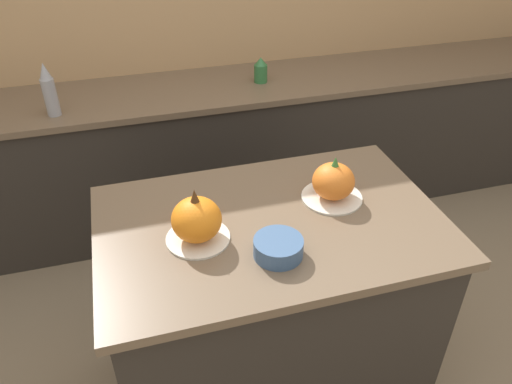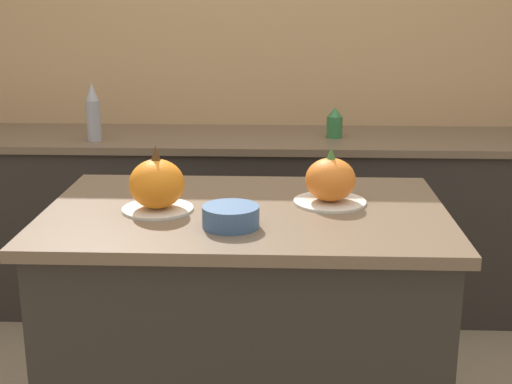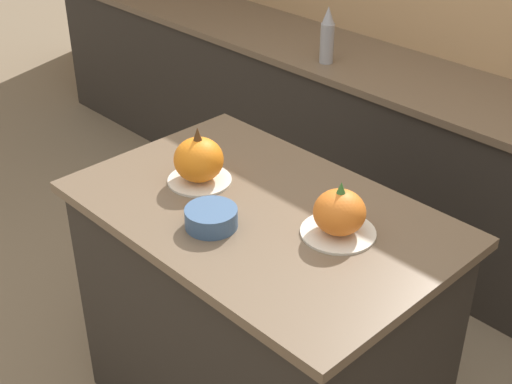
{
  "view_description": "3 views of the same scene",
  "coord_description": "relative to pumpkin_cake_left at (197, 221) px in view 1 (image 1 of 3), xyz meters",
  "views": [
    {
      "loc": [
        -0.43,
        -1.31,
        2.0
      ],
      "look_at": [
        -0.04,
        0.04,
        1.03
      ],
      "focal_mm": 35.0,
      "sensor_mm": 36.0,
      "label": 1
    },
    {
      "loc": [
        0.12,
        -2.06,
        1.56
      ],
      "look_at": [
        0.03,
        -0.04,
        0.99
      ],
      "focal_mm": 50.0,
      "sensor_mm": 36.0,
      "label": 2
    },
    {
      "loc": [
        1.35,
        -1.32,
        2.13
      ],
      "look_at": [
        0.01,
        -0.03,
        1.01
      ],
      "focal_mm": 50.0,
      "sensor_mm": 36.0,
      "label": 3
    }
  ],
  "objects": [
    {
      "name": "bottle_short",
      "position": [
        0.62,
        1.36,
        -0.05
      ],
      "size": [
        0.08,
        0.08,
        0.15
      ],
      "color": "#2D6B38",
      "rests_on": "back_counter"
    },
    {
      "name": "back_counter",
      "position": [
        0.26,
        1.38,
        -0.56
      ],
      "size": [
        6.0,
        0.6,
        0.88
      ],
      "color": "#2D2823",
      "rests_on": "ground_plane"
    },
    {
      "name": "ground_plane",
      "position": [
        0.26,
        0.03,
        -1.01
      ],
      "size": [
        12.0,
        12.0,
        0.0
      ],
      "primitive_type": "plane",
      "color": "#847056"
    },
    {
      "name": "wall_back",
      "position": [
        0.26,
        1.71,
        0.24
      ],
      "size": [
        8.0,
        0.06,
        2.5
      ],
      "color": "tan",
      "rests_on": "ground_plane"
    },
    {
      "name": "pumpkin_cake_right",
      "position": [
        0.52,
        0.1,
        -0.01
      ],
      "size": [
        0.23,
        0.23,
        0.18
      ],
      "color": "silver",
      "rests_on": "kitchen_island"
    },
    {
      "name": "mixing_bowl",
      "position": [
        0.23,
        -0.15,
        -0.05
      ],
      "size": [
        0.16,
        0.16,
        0.06
      ],
      "color": "#3D5B84",
      "rests_on": "kitchen_island"
    },
    {
      "name": "pumpkin_cake_left",
      "position": [
        0.0,
        0.0,
        0.0
      ],
      "size": [
        0.22,
        0.22,
        0.2
      ],
      "color": "silver",
      "rests_on": "kitchen_island"
    },
    {
      "name": "bottle_tall",
      "position": [
        -0.52,
        1.23,
        0.01
      ],
      "size": [
        0.07,
        0.07,
        0.27
      ],
      "color": "#99999E",
      "rests_on": "back_counter"
    },
    {
      "name": "kitchen_island",
      "position": [
        0.26,
        0.03,
        -0.54
      ],
      "size": [
        1.21,
        0.79,
        0.93
      ],
      "color": "#2D2823",
      "rests_on": "ground_plane"
    }
  ]
}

